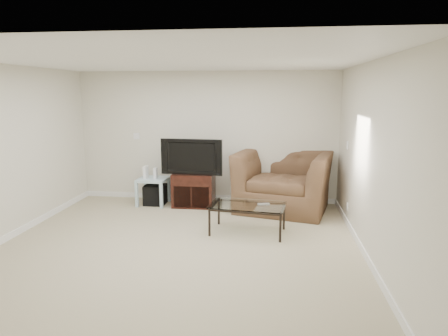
# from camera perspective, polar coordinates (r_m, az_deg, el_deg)

# --- Properties ---
(floor) EXTENTS (5.00, 5.00, 0.00)m
(floor) POSITION_cam_1_polar(r_m,az_deg,el_deg) (5.65, -6.68, -11.19)
(floor) COLOR tan
(floor) RESTS_ON ground
(ceiling) EXTENTS (5.00, 5.00, 0.00)m
(ceiling) POSITION_cam_1_polar(r_m,az_deg,el_deg) (5.25, -7.30, 14.99)
(ceiling) COLOR white
(ceiling) RESTS_ON ground
(wall_back) EXTENTS (5.00, 0.02, 2.50)m
(wall_back) POSITION_cam_1_polar(r_m,az_deg,el_deg) (7.74, -2.49, 4.44)
(wall_back) COLOR silver
(wall_back) RESTS_ON ground
(wall_left) EXTENTS (0.02, 5.00, 2.50)m
(wall_left) POSITION_cam_1_polar(r_m,az_deg,el_deg) (6.39, -29.28, 1.70)
(wall_left) COLOR silver
(wall_left) RESTS_ON ground
(wall_right) EXTENTS (0.02, 5.00, 2.50)m
(wall_right) POSITION_cam_1_polar(r_m,az_deg,el_deg) (5.30, 20.29, 0.79)
(wall_right) COLOR silver
(wall_right) RESTS_ON ground
(plate_back) EXTENTS (0.12, 0.02, 0.12)m
(plate_back) POSITION_cam_1_polar(r_m,az_deg,el_deg) (8.08, -12.38, 4.47)
(plate_back) COLOR white
(plate_back) RESTS_ON wall_back
(plate_right_switch) EXTENTS (0.02, 0.09, 0.13)m
(plate_right_switch) POSITION_cam_1_polar(r_m,az_deg,el_deg) (6.84, 17.21, 3.12)
(plate_right_switch) COLOR white
(plate_right_switch) RESTS_ON wall_right
(plate_right_outlet) EXTENTS (0.02, 0.08, 0.12)m
(plate_right_outlet) POSITION_cam_1_polar(r_m,az_deg,el_deg) (6.74, 17.20, -5.25)
(plate_right_outlet) COLOR white
(plate_right_outlet) RESTS_ON wall_right
(tv_stand) EXTENTS (0.75, 0.53, 0.63)m
(tv_stand) POSITION_cam_1_polar(r_m,az_deg,el_deg) (7.50, -4.33, -3.07)
(tv_stand) COLOR black
(tv_stand) RESTS_ON floor
(dvd_player) EXTENTS (0.44, 0.31, 0.06)m
(dvd_player) POSITION_cam_1_polar(r_m,az_deg,el_deg) (7.41, -4.41, -1.58)
(dvd_player) COLOR black
(dvd_player) RESTS_ON tv_stand
(television) EXTENTS (1.07, 0.28, 0.65)m
(television) POSITION_cam_1_polar(r_m,az_deg,el_deg) (7.34, -4.45, 1.73)
(television) COLOR black
(television) RESTS_ON tv_stand
(side_table) EXTENTS (0.55, 0.55, 0.51)m
(side_table) POSITION_cam_1_polar(r_m,az_deg,el_deg) (7.70, -10.08, -3.29)
(side_table) COLOR #A2C2CA
(side_table) RESTS_ON floor
(subwoofer) EXTENTS (0.39, 0.39, 0.39)m
(subwoofer) POSITION_cam_1_polar(r_m,az_deg,el_deg) (7.73, -9.78, -3.79)
(subwoofer) COLOR black
(subwoofer) RESTS_ON floor
(game_console) EXTENTS (0.06, 0.17, 0.23)m
(game_console) POSITION_cam_1_polar(r_m,az_deg,el_deg) (7.65, -11.11, -0.59)
(game_console) COLOR white
(game_console) RESTS_ON side_table
(game_case) EXTENTS (0.07, 0.15, 0.20)m
(game_case) POSITION_cam_1_polar(r_m,az_deg,el_deg) (7.58, -9.76, -0.76)
(game_case) COLOR silver
(game_case) RESTS_ON side_table
(recliner) EXTENTS (1.81, 1.39, 1.41)m
(recliner) POSITION_cam_1_polar(r_m,az_deg,el_deg) (7.27, 8.49, -0.44)
(recliner) COLOR #49371C
(recliner) RESTS_ON floor
(coffee_table) EXTENTS (1.19, 0.76, 0.44)m
(coffee_table) POSITION_cam_1_polar(r_m,az_deg,el_deg) (6.10, 3.39, -7.24)
(coffee_table) COLOR black
(coffee_table) RESTS_ON floor
(remote) EXTENTS (0.18, 0.09, 0.02)m
(remote) POSITION_cam_1_polar(r_m,az_deg,el_deg) (6.05, 5.69, -5.15)
(remote) COLOR #B2B2B7
(remote) RESTS_ON coffee_table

